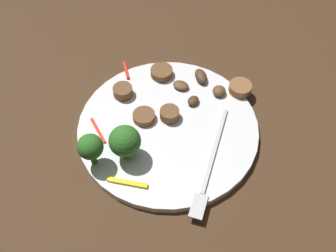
% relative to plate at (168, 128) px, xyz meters
% --- Properties ---
extents(ground_plane, '(1.40, 1.40, 0.00)m').
position_rel_plate_xyz_m(ground_plane, '(0.00, 0.00, -0.01)').
color(ground_plane, '#422B19').
extents(plate, '(0.26, 0.26, 0.01)m').
position_rel_plate_xyz_m(plate, '(0.00, 0.00, 0.00)').
color(plate, white).
rests_on(plate, ground_plane).
extents(fork, '(0.18, 0.04, 0.00)m').
position_rel_plate_xyz_m(fork, '(0.06, 0.06, 0.01)').
color(fork, silver).
rests_on(fork, plate).
extents(broccoli_floret_0, '(0.04, 0.04, 0.06)m').
position_rel_plate_xyz_m(broccoli_floret_0, '(0.06, -0.05, 0.04)').
color(broccoli_floret_0, '#347525').
rests_on(broccoli_floret_0, plate).
extents(broccoli_floret_1, '(0.03, 0.03, 0.06)m').
position_rel_plate_xyz_m(broccoli_floret_1, '(0.07, -0.09, 0.04)').
color(broccoli_floret_1, '#347525').
rests_on(broccoli_floret_1, plate).
extents(sausage_slice_0, '(0.04, 0.04, 0.01)m').
position_rel_plate_xyz_m(sausage_slice_0, '(-0.08, 0.10, 0.01)').
color(sausage_slice_0, brown).
rests_on(sausage_slice_0, plate).
extents(sausage_slice_1, '(0.04, 0.04, 0.01)m').
position_rel_plate_xyz_m(sausage_slice_1, '(-0.01, -0.04, 0.01)').
color(sausage_slice_1, brown).
rests_on(sausage_slice_1, plate).
extents(sausage_slice_2, '(0.03, 0.03, 0.02)m').
position_rel_plate_xyz_m(sausage_slice_2, '(-0.02, -0.00, 0.01)').
color(sausage_slice_2, brown).
rests_on(sausage_slice_2, plate).
extents(sausage_slice_3, '(0.04, 0.04, 0.01)m').
position_rel_plate_xyz_m(sausage_slice_3, '(-0.10, -0.02, 0.01)').
color(sausage_slice_3, brown).
rests_on(sausage_slice_3, plate).
extents(sausage_slice_4, '(0.04, 0.04, 0.02)m').
position_rel_plate_xyz_m(sausage_slice_4, '(-0.05, -0.08, 0.01)').
color(sausage_slice_4, brown).
rests_on(sausage_slice_4, plate).
extents(mushroom_0, '(0.04, 0.03, 0.01)m').
position_rel_plate_xyz_m(mushroom_0, '(-0.10, 0.04, 0.01)').
color(mushroom_0, '#4C331E').
rests_on(mushroom_0, plate).
extents(mushroom_1, '(0.03, 0.03, 0.01)m').
position_rel_plate_xyz_m(mushroom_1, '(-0.07, 0.07, 0.01)').
color(mushroom_1, brown).
rests_on(mushroom_1, plate).
extents(mushroom_2, '(0.03, 0.03, 0.01)m').
position_rel_plate_xyz_m(mushroom_2, '(-0.08, 0.01, 0.01)').
color(mushroom_2, brown).
rests_on(mushroom_2, plate).
extents(mushroom_3, '(0.02, 0.02, 0.01)m').
position_rel_plate_xyz_m(mushroom_3, '(-0.05, 0.03, 0.01)').
color(mushroom_3, '#422B19').
rests_on(mushroom_3, plate).
extents(pepper_strip_0, '(0.04, 0.03, 0.00)m').
position_rel_plate_xyz_m(pepper_strip_0, '(0.02, -0.10, 0.01)').
color(pepper_strip_0, red).
rests_on(pepper_strip_0, plate).
extents(pepper_strip_1, '(0.01, 0.05, 0.00)m').
position_rel_plate_xyz_m(pepper_strip_1, '(0.10, -0.04, 0.01)').
color(pepper_strip_1, yellow).
rests_on(pepper_strip_1, plate).
extents(pepper_strip_2, '(0.04, 0.02, 0.00)m').
position_rel_plate_xyz_m(pepper_strip_2, '(-0.10, -0.08, 0.01)').
color(pepper_strip_2, red).
rests_on(pepper_strip_2, plate).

